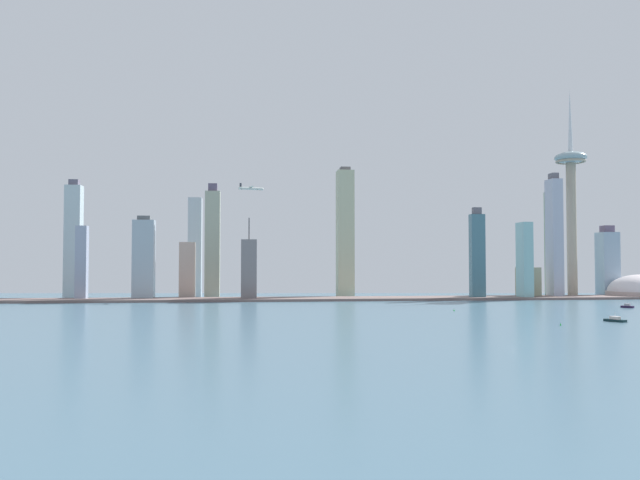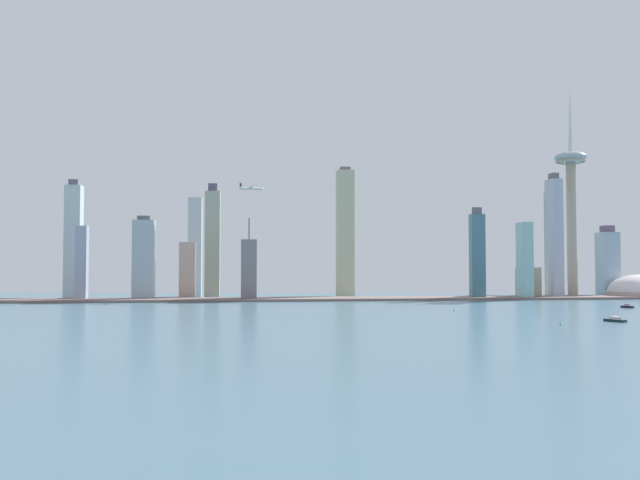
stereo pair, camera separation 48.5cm
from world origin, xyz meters
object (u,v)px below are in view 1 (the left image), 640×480
Objects in this scene: skyscraper_1 at (249,270)px; skyscraper_8 at (525,261)px; boat_0 at (627,306)px; skyscraper_9 at (554,237)px; skyscraper_4 at (345,233)px; airplane at (251,188)px; skyscraper_12 at (477,255)px; channel_buoy_1 at (454,310)px; boat_2 at (615,320)px; observation_tower at (571,188)px; skyscraper_0 at (554,242)px; skyscraper_7 at (144,259)px; skyscraper_11 at (195,247)px; skyscraper_13 at (608,263)px; skyscraper_10 at (212,243)px; skyscraper_2 at (187,271)px; channel_buoy_0 at (561,324)px; skyscraper_5 at (528,283)px; skyscraper_6 at (82,263)px; skyscraper_3 at (73,241)px.

skyscraper_8 is at bearing -2.09° from skyscraper_1.
skyscraper_9 is at bearing 139.52° from boat_0.
skyscraper_4 is 144.98m from airplane.
airplane is at bearing 173.19° from skyscraper_12.
boat_2 is at bearing -54.38° from channel_buoy_1.
skyscraper_8 is 374.86m from airplane.
skyscraper_0 is (10.08, 72.59, -73.04)m from observation_tower.
skyscraper_7 is (-266.73, -39.33, -36.71)m from skyscraper_4.
skyscraper_9 reaches higher than skyscraper_7.
boat_0 is (475.73, -284.08, -68.76)m from skyscraper_11.
observation_tower is 2.87× the size of skyscraper_13.
skyscraper_10 is (-464.49, 34.98, -8.67)m from skyscraper_9.
channel_buoy_1 is at bearing -40.76° from skyscraper_2.
channel_buoy_0 is (-282.09, -408.26, -47.08)m from skyscraper_13.
airplane reaches higher than boat_0.
boat_2 is (294.24, -331.94, -37.33)m from skyscraper_1.
boat_2 is (375.99, -372.84, -36.18)m from skyscraper_2.
channel_buoy_0 is at bearing -78.72° from boat_0.
skyscraper_5 is 515.40m from skyscraper_7.
skyscraper_5 is at bearing 0.36° from skyscraper_6.
skyscraper_3 is 0.93× the size of skyscraper_9.
skyscraper_0 is 1.06× the size of skyscraper_10.
channel_buoy_1 is (-212.60, -213.40, -81.87)m from skyscraper_9.
skyscraper_12 is at bearing -168.18° from observation_tower.
skyscraper_8 is 0.72× the size of skyscraper_11.
skyscraper_4 is at bearing -0.60° from skyscraper_3.
skyscraper_8 is 3.04× the size of airplane.
skyscraper_7 is 652.23m from skyscraper_13.
channel_buoy_0 is (102.39, -411.36, -88.12)m from skyscraper_4.
skyscraper_8 is 416.25m from skyscraper_10.
skyscraper_12 is at bearing -25.86° from boat_2.
skyscraper_11 is 71.40× the size of channel_buoy_0.
boat_0 is (608.86, -194.98, -45.71)m from skyscraper_6.
observation_tower is 147.94m from skyscraper_5.
skyscraper_13 is (101.64, 41.76, -34.75)m from skyscraper_9.
observation_tower is at bearing 42.77° from channel_buoy_1.
skyscraper_2 is 220.84m from skyscraper_4.
skyscraper_8 is 180.50m from boat_0.
skyscraper_0 is 1.61× the size of skyscraper_13.
channel_buoy_1 is 0.06× the size of airplane.
skyscraper_11 is (-492.41, 91.96, -12.39)m from skyscraper_9.
boat_2 is at bearing -113.45° from observation_tower.
skyscraper_9 is (625.54, -2.87, 35.44)m from skyscraper_6.
skyscraper_9 reaches higher than channel_buoy_1.
skyscraper_6 is 76.18m from skyscraper_7.
skyscraper_7 is (-52.34, -26.40, 14.68)m from skyscraper_2.
channel_buoy_0 is 156.44m from channel_buoy_1.
skyscraper_3 is 750.78m from skyscraper_13.
skyscraper_7 is 553.24m from boat_2.
skyscraper_5 is at bearing -3.93° from skyscraper_3.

